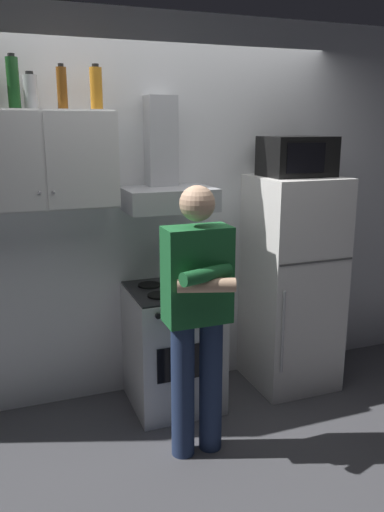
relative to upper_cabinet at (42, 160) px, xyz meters
The scene contains 13 objects.
ground_plane 1.98m from the upper_cabinet, 23.77° to the right, with size 7.00×7.00×0.00m, color #4C4C51.
back_wall_tiled 0.97m from the upper_cabinet, 14.86° to the left, with size 4.80×0.10×2.70m, color white.
upper_cabinet is the anchor object (origin of this frame).
stove_oven 1.55m from the upper_cabinet, ahead, with size 0.60×0.62×0.87m.
range_hood 0.81m from the upper_cabinet, ahead, with size 0.60×0.44×0.75m.
refrigerator 2.00m from the upper_cabinet, ahead, with size 0.60×0.62×1.60m.
microwave 1.75m from the upper_cabinet, ahead, with size 0.48×0.37×0.28m.
person_standing 1.35m from the upper_cabinet, 44.26° to the right, with size 0.38×0.33×1.64m.
cooking_pot 1.26m from the upper_cabinet, 14.73° to the right, with size 0.27×0.17×0.11m.
bottle_canister_steel 0.41m from the upper_cabinet, 126.89° to the left, with size 0.08×0.08×0.22m.
bottle_liquor_amber 0.56m from the upper_cabinet, ahead, with size 0.08×0.08×0.27m.
bottle_wine_green 0.47m from the upper_cabinet, 166.54° to the right, with size 0.07×0.07×0.31m.
bottle_beer_brown 0.45m from the upper_cabinet, ahead, with size 0.06×0.06×0.26m.
Camera 1 is at (-1.12, -2.99, 1.96)m, focal length 36.45 mm.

